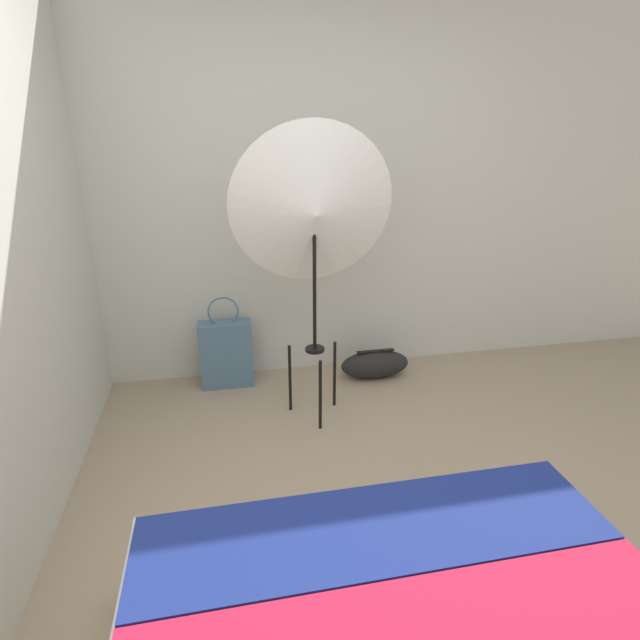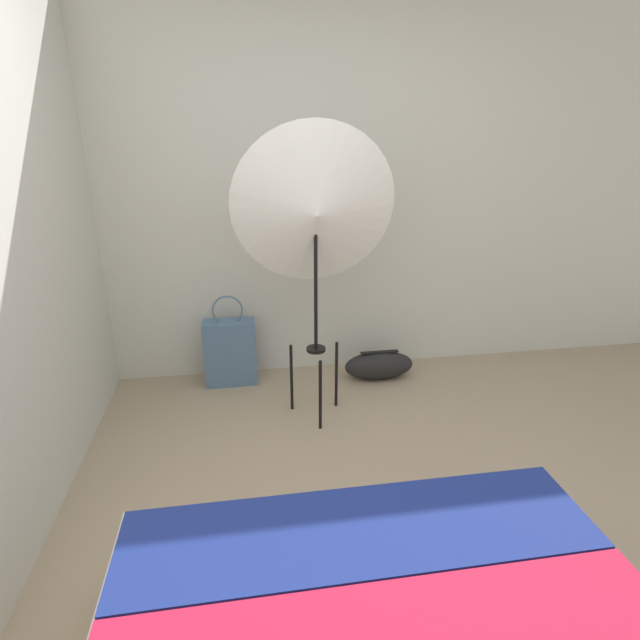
# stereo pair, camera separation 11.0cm
# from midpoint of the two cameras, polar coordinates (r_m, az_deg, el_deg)

# --- Properties ---
(ground_plane) EXTENTS (14.00, 14.00, 0.00)m
(ground_plane) POSITION_cam_midpoint_polar(r_m,az_deg,el_deg) (2.32, 6.28, -27.38)
(ground_plane) COLOR gray
(wall_back) EXTENTS (8.00, 0.05, 2.60)m
(wall_back) POSITION_cam_midpoint_polar(r_m,az_deg,el_deg) (3.57, -2.99, 13.93)
(wall_back) COLOR beige
(wall_back) RESTS_ON ground_plane
(wall_side_left) EXTENTS (0.05, 8.00, 2.60)m
(wall_side_left) POSITION_cam_midpoint_polar(r_m,az_deg,el_deg) (2.66, -31.82, 8.54)
(wall_side_left) COLOR beige
(wall_side_left) RESTS_ON ground_plane
(photo_umbrella) EXTENTS (0.96, 0.37, 1.79)m
(photo_umbrella) POSITION_cam_midpoint_polar(r_m,az_deg,el_deg) (2.85, -1.79, 12.22)
(photo_umbrella) COLOR black
(photo_umbrella) RESTS_ON ground_plane
(tote_bag) EXTENTS (0.37, 0.16, 0.67)m
(tote_bag) POSITION_cam_midpoint_polar(r_m,az_deg,el_deg) (3.62, -11.52, -3.76)
(tote_bag) COLOR slate
(tote_bag) RESTS_ON ground_plane
(duffel_bag) EXTENTS (0.51, 0.21, 0.22)m
(duffel_bag) POSITION_cam_midpoint_polar(r_m,az_deg,el_deg) (3.73, 5.45, -5.07)
(duffel_bag) COLOR black
(duffel_bag) RESTS_ON ground_plane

